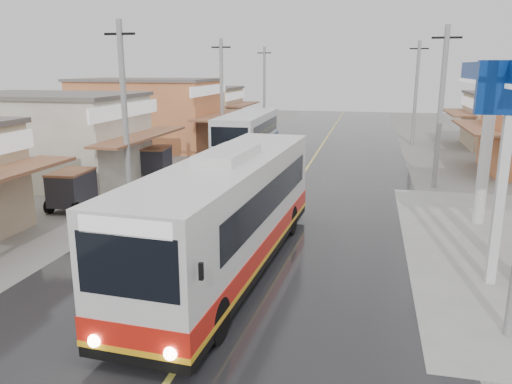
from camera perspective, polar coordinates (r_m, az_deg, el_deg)
ground at (r=13.38m, az=-4.35°, el=-12.72°), size 120.00×120.00×0.00m
road at (r=27.30m, az=4.91°, el=1.31°), size 12.00×90.00×0.02m
centre_line at (r=27.30m, az=4.92°, el=1.33°), size 0.15×90.00×0.01m
shopfronts_left at (r=34.29m, az=-16.42°, el=3.39°), size 11.00×44.00×5.20m
utility_poles_left at (r=29.98m, az=-8.19°, el=2.35°), size 1.60×50.00×8.00m
utility_poles_right at (r=27.28m, az=19.63°, el=0.49°), size 1.60×36.00×8.00m
coach_bus at (r=14.98m, az=-2.98°, el=-2.38°), size 3.29×11.95×3.69m
second_bus at (r=32.91m, az=-0.96°, el=6.47°), size 2.65×9.34×3.09m
cyclist at (r=24.25m, az=-4.82°, el=1.32°), size 1.20×2.06×2.10m
tricycle_near at (r=22.89m, az=-20.34°, el=0.47°), size 1.60×2.26×1.72m
tricycle_far at (r=28.73m, az=-11.34°, el=3.66°), size 1.70×2.20×1.68m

